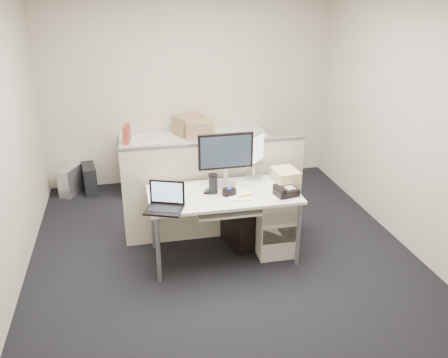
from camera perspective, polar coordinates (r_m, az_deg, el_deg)
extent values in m
cube|color=black|center=(5.10, -0.08, -9.24)|extent=(4.00, 4.50, 0.01)
cube|color=#B7B19B|center=(6.69, -4.19, 10.99)|extent=(4.00, 0.02, 2.70)
cube|color=#B7B19B|center=(2.56, 10.64, -9.22)|extent=(4.00, 0.02, 2.70)
cube|color=#B7B19B|center=(5.31, 21.67, 6.42)|extent=(0.02, 4.50, 2.70)
cube|color=silver|center=(4.76, -0.08, -1.86)|extent=(1.50, 0.75, 0.03)
cylinder|color=slate|center=(4.56, -7.93, -8.44)|extent=(0.04, 0.04, 0.70)
cylinder|color=slate|center=(5.13, -8.54, -4.76)|extent=(0.04, 0.04, 0.70)
cylinder|color=slate|center=(4.83, 8.94, -6.62)|extent=(0.04, 0.04, 0.70)
cylinder|color=slate|center=(5.37, 6.52, -3.34)|extent=(0.04, 0.04, 0.70)
cube|color=silver|center=(4.64, 0.39, -3.82)|extent=(0.62, 0.32, 0.02)
cube|color=#A9A394|center=(5.11, 5.87, -5.07)|extent=(0.40, 0.55, 0.65)
cube|color=beige|center=(5.23, -1.10, -1.53)|extent=(2.00, 0.06, 1.10)
cube|color=#A9A394|center=(6.66, -3.56, 2.07)|extent=(2.00, 0.60, 0.72)
cube|color=black|center=(4.82, 0.19, 2.30)|extent=(0.57, 0.22, 0.57)
cube|color=#B7B7BC|center=(5.04, 3.61, 2.67)|extent=(0.42, 0.42, 0.48)
cube|color=black|center=(4.37, -7.29, -2.34)|extent=(0.40, 0.36, 0.25)
cylinder|color=black|center=(4.71, 0.64, -1.58)|extent=(0.17, 0.17, 0.05)
cube|color=black|center=(4.74, 7.50, -1.55)|extent=(0.25, 0.21, 0.07)
cube|color=white|center=(4.71, 1.91, -1.85)|extent=(0.29, 0.34, 0.01)
cube|color=#FFFE4F|center=(4.79, 2.03, -1.44)|extent=(0.08, 0.08, 0.01)
cylinder|color=black|center=(4.72, -1.32, -0.64)|extent=(0.10, 0.10, 0.19)
ellipsoid|color=gold|center=(4.66, 2.58, -2.03)|extent=(0.16, 0.06, 0.04)
cube|color=black|center=(4.77, -1.97, -1.52)|extent=(0.10, 0.13, 0.02)
cube|color=tan|center=(5.09, 7.39, 0.52)|extent=(0.27, 0.33, 0.12)
cube|color=black|center=(4.66, -0.32, -3.40)|extent=(0.49, 0.21, 0.03)
cube|color=black|center=(5.20, 1.63, -5.76)|extent=(0.30, 0.50, 0.44)
cube|color=black|center=(6.77, -15.87, 0.04)|extent=(0.22, 0.43, 0.38)
cube|color=#B7B7BC|center=(6.79, -17.97, -0.14)|extent=(0.32, 0.44, 0.38)
cube|color=olive|center=(6.61, -4.25, 6.47)|extent=(0.46, 0.41, 0.28)
cube|color=olive|center=(6.40, -2.91, 5.88)|extent=(0.40, 0.33, 0.26)
cube|color=maroon|center=(6.34, -11.61, 5.24)|extent=(0.11, 0.28, 0.25)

